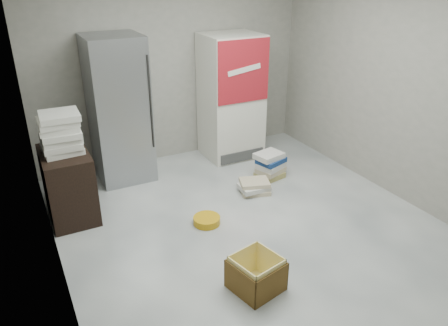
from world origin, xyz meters
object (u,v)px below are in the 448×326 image
object	(u,v)px
coke_cooler	(231,97)
phonebook_stack_main	(270,165)
wood_shelf	(69,185)
cardboard_box	(256,276)
steel_fridge	(119,110)

from	to	relation	value
coke_cooler	phonebook_stack_main	world-z (taller)	coke_cooler
wood_shelf	phonebook_stack_main	world-z (taller)	wood_shelf
cardboard_box	coke_cooler	bearing A→B (deg)	53.14
coke_cooler	wood_shelf	distance (m)	2.63
steel_fridge	phonebook_stack_main	xyz separation A→B (m)	(1.75, -0.96, -0.77)
wood_shelf	cardboard_box	world-z (taller)	wood_shelf
coke_cooler	phonebook_stack_main	distance (m)	1.20
phonebook_stack_main	cardboard_box	distance (m)	2.26
steel_fridge	wood_shelf	distance (m)	1.23
steel_fridge	coke_cooler	bearing A→B (deg)	-0.18
steel_fridge	phonebook_stack_main	world-z (taller)	steel_fridge
steel_fridge	phonebook_stack_main	size ratio (longest dim) A/B	4.23
wood_shelf	steel_fridge	bearing A→B (deg)	41.31
wood_shelf	phonebook_stack_main	xyz separation A→B (m)	(2.58, -0.23, -0.22)
coke_cooler	cardboard_box	bearing A→B (deg)	-113.80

